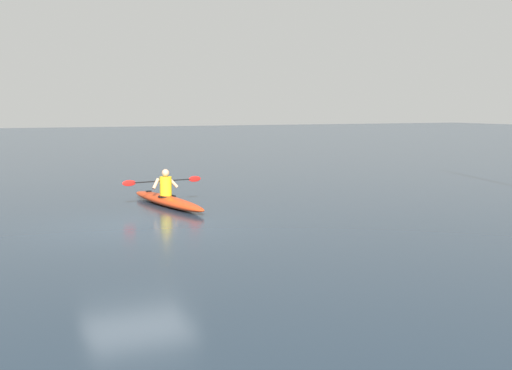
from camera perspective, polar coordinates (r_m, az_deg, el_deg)
ground_plane at (r=15.67m, az=-10.31°, el=-3.62°), size 160.00×160.00×0.00m
kayak at (r=18.91m, az=-7.68°, el=-1.36°), size 1.15×4.44×0.29m
kayaker at (r=18.95m, az=-7.84°, el=0.09°), size 2.43×0.55×0.75m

